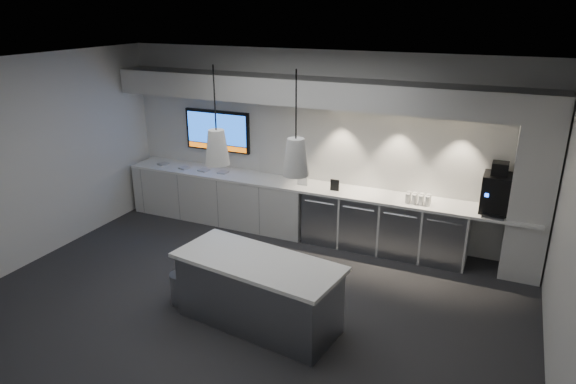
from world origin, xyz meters
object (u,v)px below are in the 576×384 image
at_px(bin, 182,288).
at_px(wall_tv, 217,131).
at_px(island, 258,292).
at_px(coffee_machine, 497,192).

bearing_deg(bin, wall_tv, 111.67).
height_order(island, bin, island).
bearing_deg(wall_tv, island, -51.77).
bearing_deg(coffee_machine, bin, -143.08).
height_order(island, coffee_machine, coffee_machine).
bearing_deg(coffee_machine, island, -132.41).
relative_size(wall_tv, island, 0.59).
relative_size(wall_tv, coffee_machine, 1.74).
relative_size(island, bin, 5.04).
bearing_deg(coffee_machine, wall_tv, 177.59).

